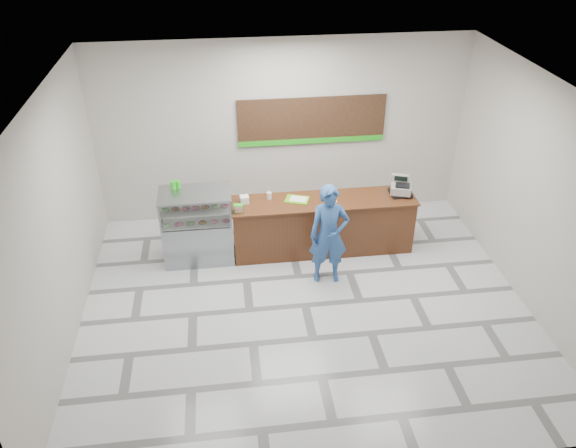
{
  "coord_description": "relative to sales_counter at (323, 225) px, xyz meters",
  "views": [
    {
      "loc": [
        -1.15,
        -6.85,
        5.87
      ],
      "look_at": [
        -0.16,
        0.9,
        0.99
      ],
      "focal_mm": 35.0,
      "sensor_mm": 36.0,
      "label": 1
    }
  ],
  "objects": [
    {
      "name": "menu_board",
      "position": [
        -0.0,
        1.41,
        1.42
      ],
      "size": [
        2.8,
        0.06,
        0.9
      ],
      "color": "black",
      "rests_on": "back_wall"
    },
    {
      "name": "card_terminal",
      "position": [
        1.26,
        -0.04,
        0.53
      ],
      "size": [
        0.11,
        0.16,
        0.04
      ],
      "primitive_type": "cube",
      "rotation": [
        0.0,
        0.0,
        0.28
      ],
      "color": "black",
      "rests_on": "sales_counter"
    },
    {
      "name": "floor",
      "position": [
        -0.55,
        -1.55,
        -0.52
      ],
      "size": [
        7.0,
        7.0,
        0.0
      ],
      "primitive_type": "plane",
      "color": "silver",
      "rests_on": "ground"
    },
    {
      "name": "ceiling",
      "position": [
        -0.55,
        -1.55,
        2.98
      ],
      "size": [
        7.0,
        7.0,
        0.0
      ],
      "primitive_type": "plane",
      "rotation": [
        3.14,
        0.0,
        0.0
      ],
      "color": "silver",
      "rests_on": "back_wall"
    },
    {
      "name": "napkin_box",
      "position": [
        -1.38,
        0.08,
        0.58
      ],
      "size": [
        0.16,
        0.16,
        0.13
      ],
      "primitive_type": "cube",
      "rotation": [
        0.0,
        0.0,
        0.08
      ],
      "color": "white",
      "rests_on": "sales_counter"
    },
    {
      "name": "straw_cup",
      "position": [
        -0.94,
        0.16,
        0.58
      ],
      "size": [
        0.09,
        0.09,
        0.13
      ],
      "primitive_type": "cylinder",
      "color": "silver",
      "rests_on": "sales_counter"
    },
    {
      "name": "donut_decal",
      "position": [
        0.15,
        -0.07,
        0.52
      ],
      "size": [
        0.16,
        0.16,
        0.0
      ],
      "primitive_type": "cylinder",
      "color": "pink",
      "rests_on": "sales_counter"
    },
    {
      "name": "sales_counter",
      "position": [
        0.0,
        0.0,
        0.0
      ],
      "size": [
        3.26,
        0.76,
        1.03
      ],
      "color": "#572C15",
      "rests_on": "floor"
    },
    {
      "name": "green_cup_left",
      "position": [
        -2.57,
        0.18,
        0.89
      ],
      "size": [
        0.1,
        0.1,
        0.15
      ],
      "primitive_type": "cylinder",
      "color": "green",
      "rests_on": "display_case"
    },
    {
      "name": "back_wall",
      "position": [
        -0.55,
        1.45,
        1.23
      ],
      "size": [
        7.0,
        0.0,
        7.0
      ],
      "primitive_type": "plane",
      "rotation": [
        1.57,
        0.0,
        0.0
      ],
      "color": "beige",
      "rests_on": "floor"
    },
    {
      "name": "serving_tray",
      "position": [
        -0.46,
        0.05,
        0.52
      ],
      "size": [
        0.48,
        0.41,
        0.02
      ],
      "rotation": [
        0.0,
        0.0,
        -0.35
      ],
      "color": "#65C016",
      "rests_on": "sales_counter"
    },
    {
      "name": "display_case",
      "position": [
        -2.22,
        -0.0,
        0.16
      ],
      "size": [
        1.22,
        0.72,
        1.33
      ],
      "color": "gray",
      "rests_on": "floor"
    },
    {
      "name": "green_cup_right",
      "position": [
        -2.49,
        0.22,
        0.88
      ],
      "size": [
        0.08,
        0.08,
        0.13
      ],
      "primitive_type": "cylinder",
      "color": "green",
      "rests_on": "display_case"
    },
    {
      "name": "promo_box",
      "position": [
        -1.5,
        -0.22,
        0.58
      ],
      "size": [
        0.16,
        0.12,
        0.14
      ],
      "primitive_type": "cube",
      "rotation": [
        0.0,
        0.0,
        -0.06
      ],
      "color": "green",
      "rests_on": "sales_counter"
    },
    {
      "name": "cash_register",
      "position": [
        1.39,
        0.04,
        0.64
      ],
      "size": [
        0.45,
        0.46,
        0.33
      ],
      "rotation": [
        0.0,
        0.0,
        -0.33
      ],
      "color": "black",
      "rests_on": "sales_counter"
    },
    {
      "name": "customer",
      "position": [
        -0.07,
        -0.89,
        0.36
      ],
      "size": [
        0.67,
        0.47,
        1.76
      ],
      "primitive_type": "imported",
      "rotation": [
        0.0,
        0.0,
        -0.08
      ],
      "color": "#2D5596",
      "rests_on": "floor"
    }
  ]
}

